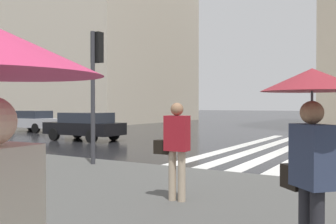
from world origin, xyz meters
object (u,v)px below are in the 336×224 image
object	(u,v)px
pedestrian_in_red_jacket	(176,144)
car_silver	(33,120)
traffic_signal_post	(96,69)
car_black	(85,126)
pedestrian_with_floral_umbrella	(311,113)

from	to	relation	value
pedestrian_in_red_jacket	car_silver	bearing A→B (deg)	56.63
car_silver	traffic_signal_post	bearing A→B (deg)	-123.80
car_black	pedestrian_in_red_jacket	size ratio (longest dim) A/B	2.44
car_black	pedestrian_in_red_jacket	world-z (taller)	pedestrian_in_red_jacket
car_silver	pedestrian_in_red_jacket	world-z (taller)	pedestrian_in_red_jacket
traffic_signal_post	pedestrian_in_red_jacket	world-z (taller)	traffic_signal_post
traffic_signal_post	car_silver	distance (m)	16.66
traffic_signal_post	pedestrian_in_red_jacket	distance (m)	4.96
car_black	pedestrian_with_floral_umbrella	distance (m)	16.54
traffic_signal_post	car_black	bearing A→B (deg)	45.13
pedestrian_in_red_jacket	traffic_signal_post	bearing A→B (deg)	58.15
car_black	car_silver	xyz separation A→B (m)	(3.00, 7.51, 0.00)
pedestrian_with_floral_umbrella	car_black	bearing A→B (deg)	50.40
car_silver	pedestrian_with_floral_umbrella	bearing A→B (deg)	-123.76
pedestrian_with_floral_umbrella	pedestrian_in_red_jacket	bearing A→B (deg)	53.63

